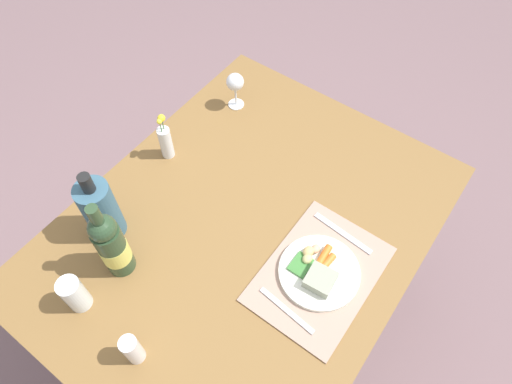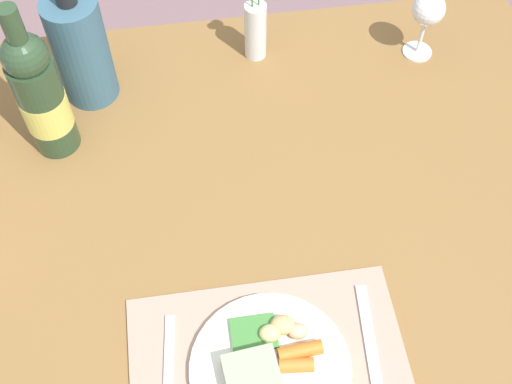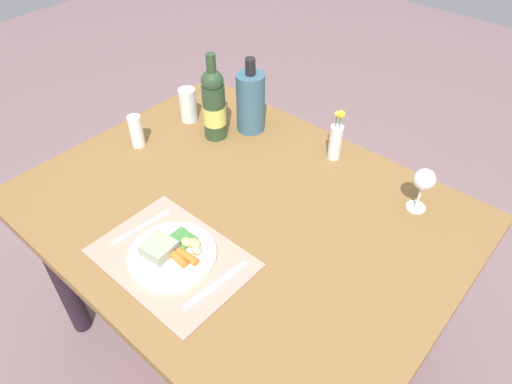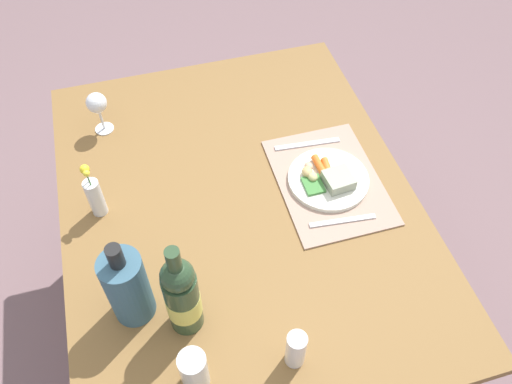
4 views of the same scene
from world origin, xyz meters
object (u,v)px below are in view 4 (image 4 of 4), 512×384
(cooler_bottle, at_px, (127,287))
(fork, at_px, (343,221))
(knife, at_px, (307,144))
(wine_bottle, at_px, (182,296))
(dining_table, at_px, (240,224))
(flower_vase, at_px, (95,195))
(dinner_plate, at_px, (328,178))
(salt_shaker, at_px, (296,349))
(wine_glass, at_px, (97,104))
(water_tumbler, at_px, (194,372))

(cooler_bottle, bearing_deg, fork, -79.99)
(knife, distance_m, wine_bottle, 0.69)
(dining_table, distance_m, knife, 0.33)
(cooler_bottle, height_order, flower_vase, cooler_bottle)
(cooler_bottle, xyz_separation_m, flower_vase, (0.34, 0.06, -0.04))
(dinner_plate, relative_size, knife, 1.15)
(dining_table, distance_m, salt_shaker, 0.52)
(wine_glass, xyz_separation_m, wine_bottle, (-0.74, -0.13, 0.02))
(wine_glass, bearing_deg, wine_bottle, -169.92)
(wine_glass, height_order, salt_shaker, wine_glass)
(dining_table, height_order, salt_shaker, salt_shaker)
(salt_shaker, bearing_deg, dinner_plate, -28.78)
(salt_shaker, relative_size, wine_bottle, 0.37)
(fork, relative_size, wine_glass, 1.31)
(wine_bottle, bearing_deg, salt_shaker, -126.61)
(dinner_plate, relative_size, water_tumbler, 1.88)
(dining_table, bearing_deg, dinner_plate, -90.23)
(knife, xyz_separation_m, water_tumbler, (-0.64, 0.49, 0.05))
(cooler_bottle, bearing_deg, water_tumbler, -153.33)
(dinner_plate, distance_m, knife, 0.16)
(dining_table, distance_m, dinner_plate, 0.31)
(dinner_plate, height_order, flower_vase, flower_vase)
(cooler_bottle, xyz_separation_m, wine_bottle, (-0.07, -0.12, 0.01))
(wine_glass, bearing_deg, flower_vase, 172.30)
(flower_vase, height_order, wine_bottle, wine_bottle)
(dinner_plate, distance_m, salt_shaker, 0.56)
(wine_glass, bearing_deg, knife, -112.37)
(knife, xyz_separation_m, wine_bottle, (-0.48, 0.48, 0.12))
(dining_table, relative_size, flower_vase, 6.89)
(water_tumbler, bearing_deg, dining_table, -25.49)
(dining_table, height_order, knife, knife)
(dining_table, bearing_deg, water_tumbler, 154.51)
(dinner_plate, height_order, water_tumbler, water_tumbler)
(cooler_bottle, height_order, wine_glass, cooler_bottle)
(fork, relative_size, water_tumbler, 1.49)
(fork, bearing_deg, dinner_plate, 1.17)
(water_tumbler, distance_m, wine_bottle, 0.17)
(knife, distance_m, flower_vase, 0.67)
(salt_shaker, bearing_deg, wine_glass, 21.50)
(cooler_bottle, relative_size, salt_shaker, 2.36)
(dinner_plate, distance_m, water_tumbler, 0.69)
(dining_table, relative_size, dinner_plate, 5.40)
(cooler_bottle, bearing_deg, dining_table, -52.64)
(salt_shaker, bearing_deg, flower_vase, 35.18)
(wine_glass, bearing_deg, dining_table, -139.71)
(fork, relative_size, flower_vase, 1.01)
(fork, xyz_separation_m, wine_glass, (0.56, 0.61, 0.10))
(knife, distance_m, wine_glass, 0.67)
(dining_table, height_order, wine_bottle, wine_bottle)
(wine_bottle, bearing_deg, flower_vase, 23.66)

